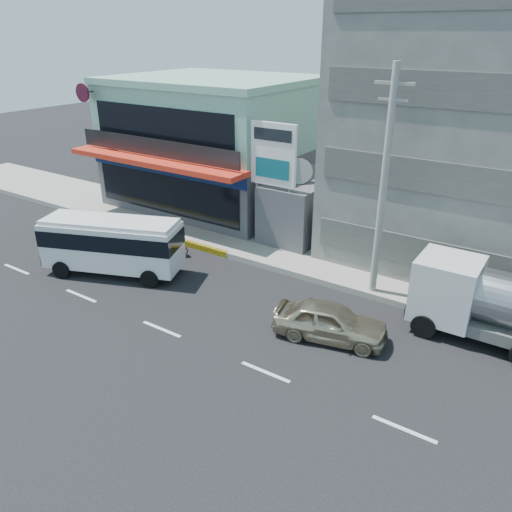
{
  "coord_description": "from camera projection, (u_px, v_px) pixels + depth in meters",
  "views": [
    {
      "loc": [
        12.71,
        -12.13,
        11.03
      ],
      "look_at": [
        1.88,
        4.06,
        2.2
      ],
      "focal_mm": 35.0,
      "sensor_mm": 36.0,
      "label": 1
    }
  ],
  "objects": [
    {
      "name": "ground",
      "position": [
        162.0,
        329.0,
        20.17
      ],
      "size": [
        120.0,
        120.0,
        0.0
      ],
      "primitive_type": "plane",
      "color": "black",
      "rests_on": "ground"
    },
    {
      "name": "sidewalk",
      "position": [
        369.0,
        270.0,
        24.77
      ],
      "size": [
        70.0,
        5.0,
        0.3
      ],
      "primitive_type": "cube",
      "color": "gray",
      "rests_on": "ground"
    },
    {
      "name": "shop_building",
      "position": [
        215.0,
        146.0,
        33.13
      ],
      "size": [
        12.4,
        11.7,
        8.0
      ],
      "color": "#434247",
      "rests_on": "ground"
    },
    {
      "name": "gap_structure",
      "position": [
        306.0,
        208.0,
        28.54
      ],
      "size": [
        3.0,
        6.0,
        3.5
      ],
      "primitive_type": "cube",
      "color": "#434247",
      "rests_on": "ground"
    },
    {
      "name": "satellite_dish",
      "position": [
        298.0,
        181.0,
        27.02
      ],
      "size": [
        1.5,
        1.5,
        0.15
      ],
      "primitive_type": "cylinder",
      "color": "slate",
      "rests_on": "gap_structure"
    },
    {
      "name": "billboard",
      "position": [
        273.0,
        162.0,
        25.36
      ],
      "size": [
        2.6,
        0.18,
        6.9
      ],
      "color": "gray",
      "rests_on": "ground"
    },
    {
      "name": "utility_pole_near",
      "position": [
        384.0,
        186.0,
        20.61
      ],
      "size": [
        1.6,
        0.3,
        10.0
      ],
      "color": "#999993",
      "rests_on": "ground"
    },
    {
      "name": "minibus",
      "position": [
        112.0,
        242.0,
        24.19
      ],
      "size": [
        7.04,
        4.45,
        2.81
      ],
      "color": "silver",
      "rests_on": "ground"
    },
    {
      "name": "sedan",
      "position": [
        330.0,
        321.0,
        19.3
      ],
      "size": [
        4.7,
        2.73,
        1.5
      ],
      "primitive_type": "imported",
      "rotation": [
        0.0,
        0.0,
        1.8
      ],
      "color": "#BFB192",
      "rests_on": "ground"
    },
    {
      "name": "tanker_truck",
      "position": [
        511.0,
        308.0,
        18.48
      ],
      "size": [
        7.72,
        2.55,
        3.04
      ],
      "color": "silver",
      "rests_on": "ground"
    },
    {
      "name": "motorcycle_rider",
      "position": [
        173.0,
        243.0,
        26.63
      ],
      "size": [
        1.67,
        1.13,
        2.03
      ],
      "color": "#650E0F",
      "rests_on": "ground"
    }
  ]
}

